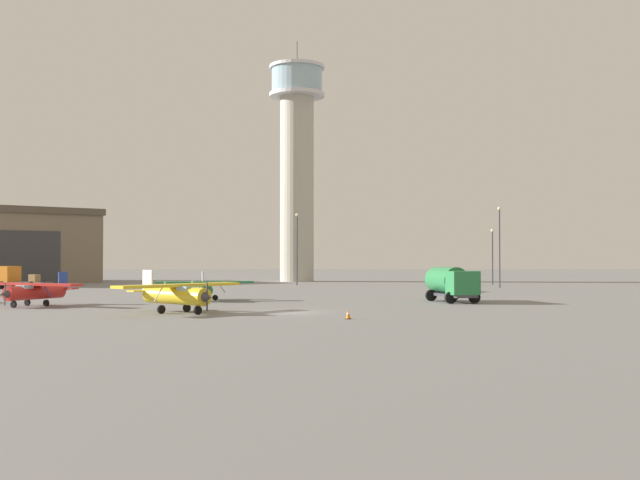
# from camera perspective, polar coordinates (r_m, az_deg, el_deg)

# --- Properties ---
(ground_plane) EXTENTS (400.00, 400.00, 0.00)m
(ground_plane) POSITION_cam_1_polar(r_m,az_deg,el_deg) (53.77, -2.49, -5.41)
(ground_plane) COLOR slate
(control_tower) EXTENTS (8.93, 8.93, 38.93)m
(control_tower) POSITION_cam_1_polar(r_m,az_deg,el_deg) (124.35, -1.73, 6.13)
(control_tower) COLOR #B2AD9E
(control_tower) RESTS_ON ground_plane
(airplane_green) EXTENTS (8.63, 6.74, 2.54)m
(airplane_green) POSITION_cam_1_polar(r_m,az_deg,el_deg) (68.79, -8.59, -3.51)
(airplane_green) COLOR #287A42
(airplane_green) RESTS_ON ground_plane
(airplane_red) EXTENTS (8.67, 6.91, 2.66)m
(airplane_red) POSITION_cam_1_polar(r_m,az_deg,el_deg) (64.45, -20.40, -3.54)
(airplane_red) COLOR red
(airplane_red) RESTS_ON ground_plane
(airplane_yellow) EXTENTS (7.90, 8.28, 2.94)m
(airplane_yellow) POSITION_cam_1_polar(r_m,az_deg,el_deg) (54.03, -10.73, -3.91)
(airplane_yellow) COLOR gold
(airplane_yellow) RESTS_ON ground_plane
(truck_flatbed_orange) EXTENTS (7.14, 4.70, 2.80)m
(truck_flatbed_orange) POSITION_cam_1_polar(r_m,az_deg,el_deg) (100.44, -21.70, -2.65)
(truck_flatbed_orange) COLOR #38383D
(truck_flatbed_orange) RESTS_ON ground_plane
(truck_fuel_tanker_green) EXTENTS (4.13, 6.66, 3.02)m
(truck_fuel_tanker_green) POSITION_cam_1_polar(r_m,az_deg,el_deg) (67.06, 9.73, -3.13)
(truck_fuel_tanker_green) COLOR #38383D
(truck_fuel_tanker_green) RESTS_ON ground_plane
(car_red) EXTENTS (3.12, 4.56, 1.37)m
(car_red) POSITION_cam_1_polar(r_m,az_deg,el_deg) (87.21, 9.61, -3.33)
(car_red) COLOR red
(car_red) RESTS_ON ground_plane
(light_post_east) EXTENTS (0.44, 0.44, 10.31)m
(light_post_east) POSITION_cam_1_polar(r_m,az_deg,el_deg) (99.89, 13.23, -0.03)
(light_post_east) COLOR #38383D
(light_post_east) RESTS_ON ground_plane
(light_post_north) EXTENTS (0.44, 0.44, 10.01)m
(light_post_north) POSITION_cam_1_polar(r_m,az_deg,el_deg) (106.46, -1.73, -0.23)
(light_post_north) COLOR #38383D
(light_post_north) RESTS_ON ground_plane
(light_post_centre) EXTENTS (0.44, 0.44, 7.85)m
(light_post_centre) POSITION_cam_1_polar(r_m,az_deg,el_deg) (109.74, 12.72, -0.82)
(light_post_centre) COLOR #38383D
(light_post_centre) RESTS_ON ground_plane
(traffic_cone_near_left) EXTENTS (0.36, 0.36, 0.60)m
(traffic_cone_near_left) POSITION_cam_1_polar(r_m,az_deg,el_deg) (47.87, 2.12, -5.56)
(traffic_cone_near_left) COLOR black
(traffic_cone_near_left) RESTS_ON ground_plane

